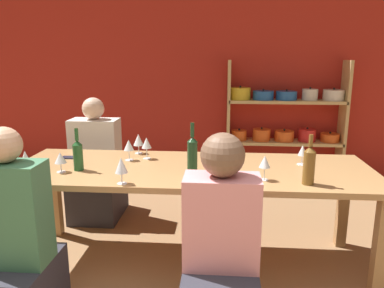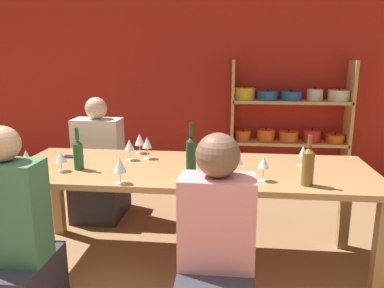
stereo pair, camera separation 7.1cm
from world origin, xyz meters
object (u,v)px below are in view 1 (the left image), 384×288
object	(u,v)px
wine_bottle_dark	(309,165)
person_far_a	(97,175)
wine_glass_empty_a	(129,146)
wine_bottle_amber	(192,156)
wine_glass_white_b	(147,144)
wine_bottle_green	(78,154)
shelf_unit	(284,131)
dining_table	(191,178)
wine_glass_red_a	(121,166)
cell_phone	(72,157)
wine_glass_red_e	(302,151)
person_near_a	(220,269)
wine_glass_red_b	(138,140)
wine_glass_red_d	(239,158)
person_near_b	(17,257)
wine_glass_white_c	(25,158)
wine_glass_white_a	(60,158)
wine_glass_red_c	(265,162)

from	to	relation	value
wine_bottle_dark	person_far_a	size ratio (longest dim) A/B	0.27
wine_bottle_dark	wine_glass_empty_a	world-z (taller)	wine_bottle_dark
wine_bottle_amber	wine_glass_white_b	bearing A→B (deg)	133.53
wine_bottle_amber	wine_glass_empty_a	size ratio (longest dim) A/B	2.25
wine_glass_empty_a	wine_glass_white_b	xyz separation A→B (m)	(0.13, 0.06, 0.01)
wine_bottle_green	person_far_a	distance (m)	1.06
shelf_unit	wine_bottle_green	size ratio (longest dim) A/B	5.01
dining_table	wine_glass_red_a	size ratio (longest dim) A/B	15.15
cell_phone	person_far_a	xyz separation A→B (m)	(-0.02, 0.63, -0.35)
wine_bottle_green	wine_glass_red_e	xyz separation A→B (m)	(1.60, 0.26, -0.01)
cell_phone	wine_bottle_dark	bearing A→B (deg)	-15.55
wine_glass_red_a	wine_glass_white_b	world-z (taller)	wine_glass_red_a
wine_bottle_green	wine_glass_white_b	bearing A→B (deg)	38.63
person_near_a	wine_glass_empty_a	bearing A→B (deg)	127.19
wine_bottle_dark	wine_glass_white_b	bearing A→B (deg)	155.73
shelf_unit	wine_bottle_dark	xyz separation A→B (m)	(-0.21, -2.27, 0.24)
cell_phone	person_near_a	xyz separation A→B (m)	(1.19, -0.97, -0.33)
wine_glass_red_b	wine_glass_red_d	xyz separation A→B (m)	(0.80, -0.51, 0.00)
dining_table	wine_glass_red_d	bearing A→B (deg)	-24.30
wine_glass_red_a	wine_bottle_green	bearing A→B (deg)	145.38
wine_glass_red_e	person_near_b	world-z (taller)	person_near_b
person_far_a	person_near_a	bearing A→B (deg)	127.17
shelf_unit	wine_bottle_amber	size ratio (longest dim) A/B	4.13
wine_glass_red_a	wine_glass_red_d	world-z (taller)	wine_glass_red_a
wine_glass_red_d	wine_glass_white_c	distance (m)	1.44
dining_table	person_near_b	distance (m)	1.22
wine_bottle_green	wine_glass_white_c	xyz separation A→B (m)	(-0.32, -0.13, -0.00)
wine_bottle_green	cell_phone	bearing A→B (deg)	120.16
wine_bottle_amber	person_far_a	bearing A→B (deg)	135.11
dining_table	cell_phone	bearing A→B (deg)	169.68
wine_glass_white_a	wine_glass_red_d	distance (m)	1.22
wine_glass_red_d	wine_glass_white_b	size ratio (longest dim) A/B	0.98
wine_glass_white_c	wine_glass_white_a	bearing A→B (deg)	17.75
wine_glass_white_a	wine_glass_white_c	size ratio (longest dim) A/B	0.85
wine_glass_red_e	wine_glass_red_d	bearing A→B (deg)	-149.30
dining_table	wine_glass_white_a	distance (m)	0.92
wine_glass_white_b	wine_glass_white_a	bearing A→B (deg)	-143.11
shelf_unit	dining_table	bearing A→B (deg)	-116.28
wine_glass_empty_a	wine_glass_white_c	distance (m)	0.73
person_far_a	wine_glass_red_a	bearing A→B (deg)	115.98
shelf_unit	wine_bottle_green	xyz separation A→B (m)	(-1.75, -2.10, 0.22)
wine_glass_red_c	wine_glass_red_e	world-z (taller)	wine_glass_red_c
shelf_unit	wine_glass_red_a	size ratio (longest dim) A/B	8.77
wine_glass_red_b	wine_glass_white_c	bearing A→B (deg)	-135.85
shelf_unit	wine_glass_white_a	size ratio (longest dim) A/B	10.70
wine_glass_red_d	cell_phone	bearing A→B (deg)	165.87
shelf_unit	wine_glass_red_d	size ratio (longest dim) A/B	9.01
wine_glass_empty_a	wine_glass_red_d	distance (m)	0.88
wine_glass_white_b	wine_bottle_amber	bearing A→B (deg)	-46.47
wine_bottle_dark	wine_bottle_amber	distance (m)	0.74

